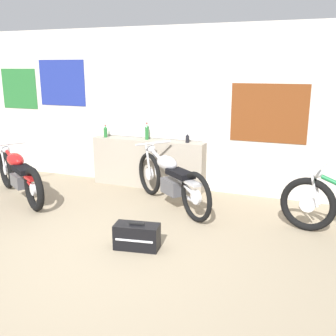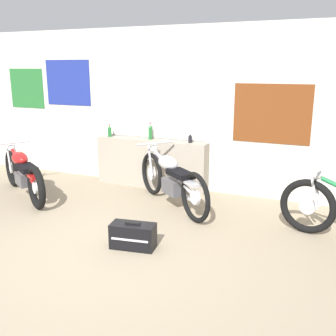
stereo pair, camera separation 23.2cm
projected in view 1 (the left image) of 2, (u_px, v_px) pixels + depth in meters
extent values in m
plane|color=gray|center=(92.00, 262.00, 4.41)|extent=(24.00, 24.00, 0.00)
cube|color=beige|center=(182.00, 110.00, 6.80)|extent=(10.00, 0.06, 2.80)
cube|color=silver|center=(151.00, 111.00, 6.98)|extent=(1.88, 0.01, 0.90)
cube|color=beige|center=(151.00, 111.00, 6.98)|extent=(1.94, 0.01, 0.96)
cube|color=brown|center=(269.00, 113.00, 6.25)|extent=(1.21, 0.01, 0.93)
cube|color=navy|center=(62.00, 83.00, 7.51)|extent=(1.01, 0.01, 0.86)
cube|color=#23662D|center=(19.00, 89.00, 7.91)|extent=(0.84, 0.01, 0.79)
cube|color=gray|center=(148.00, 164.00, 7.08)|extent=(2.09, 0.28, 0.86)
cylinder|color=#23662D|center=(106.00, 133.00, 7.22)|extent=(0.07, 0.07, 0.17)
cone|color=#23662D|center=(105.00, 127.00, 7.19)|extent=(0.06, 0.06, 0.05)
cylinder|color=red|center=(105.00, 125.00, 7.19)|extent=(0.03, 0.03, 0.02)
cylinder|color=#23662D|center=(147.00, 133.00, 6.99)|extent=(0.07, 0.07, 0.22)
cone|color=#23662D|center=(147.00, 126.00, 6.96)|extent=(0.06, 0.06, 0.06)
cylinder|color=red|center=(147.00, 123.00, 6.95)|extent=(0.03, 0.03, 0.02)
cylinder|color=black|center=(187.00, 139.00, 6.72)|extent=(0.06, 0.06, 0.12)
cone|color=black|center=(187.00, 135.00, 6.70)|extent=(0.06, 0.06, 0.03)
cylinder|color=silver|center=(187.00, 134.00, 6.70)|extent=(0.03, 0.03, 0.01)
torus|color=black|center=(7.00, 170.00, 7.02)|extent=(0.63, 0.45, 0.68)
cylinder|color=silver|center=(7.00, 170.00, 7.02)|extent=(0.19, 0.16, 0.18)
torus|color=black|center=(34.00, 189.00, 5.90)|extent=(0.63, 0.45, 0.68)
cylinder|color=silver|center=(34.00, 189.00, 5.90)|extent=(0.19, 0.16, 0.18)
cube|color=#4C4C51|center=(21.00, 181.00, 6.41)|extent=(0.46, 0.40, 0.20)
cylinder|color=#B21919|center=(19.00, 169.00, 6.36)|extent=(1.15, 0.74, 0.42)
ellipsoid|color=#B21919|center=(15.00, 160.00, 6.48)|extent=(0.54, 0.46, 0.22)
cube|color=black|center=(24.00, 169.00, 6.18)|extent=(0.54, 0.46, 0.08)
cube|color=#B21919|center=(31.00, 178.00, 5.93)|extent=(0.32, 0.27, 0.04)
cylinder|color=silver|center=(3.00, 158.00, 6.87)|extent=(0.17, 0.12, 0.48)
cylinder|color=silver|center=(10.00, 157.00, 6.94)|extent=(0.17, 0.12, 0.48)
cylinder|color=silver|center=(6.00, 144.00, 6.79)|extent=(0.36, 0.56, 0.03)
sphere|color=silver|center=(6.00, 149.00, 6.86)|extent=(0.13, 0.13, 0.13)
cylinder|color=silver|center=(32.00, 188.00, 6.45)|extent=(0.71, 0.47, 0.06)
torus|color=black|center=(149.00, 174.00, 6.67)|extent=(0.61, 0.51, 0.72)
cylinder|color=silver|center=(149.00, 174.00, 6.67)|extent=(0.19, 0.17, 0.21)
torus|color=black|center=(196.00, 197.00, 5.49)|extent=(0.61, 0.51, 0.72)
cylinder|color=silver|center=(196.00, 197.00, 5.49)|extent=(0.19, 0.17, 0.21)
cube|color=#4C4C51|center=(173.00, 187.00, 6.02)|extent=(0.45, 0.42, 0.23)
cylinder|color=#B2B2B7|center=(173.00, 172.00, 5.97)|extent=(1.04, 0.85, 0.47)
ellipsoid|color=#B2B2B7|center=(167.00, 163.00, 6.09)|extent=(0.52, 0.49, 0.22)
cube|color=black|center=(180.00, 174.00, 5.78)|extent=(0.52, 0.49, 0.08)
cube|color=#B2B2B7|center=(193.00, 183.00, 5.51)|extent=(0.31, 0.29, 0.04)
cylinder|color=silver|center=(148.00, 159.00, 6.51)|extent=(0.16, 0.14, 0.54)
cylinder|color=silver|center=(154.00, 158.00, 6.57)|extent=(0.16, 0.14, 0.54)
cylinder|color=silver|center=(153.00, 143.00, 6.41)|extent=(0.43, 0.52, 0.03)
sphere|color=silver|center=(151.00, 149.00, 6.49)|extent=(0.13, 0.13, 0.13)
cylinder|color=silver|center=(184.00, 196.00, 6.05)|extent=(0.65, 0.54, 0.06)
torus|color=black|center=(308.00, 204.00, 5.18)|extent=(0.73, 0.25, 0.73)
cylinder|color=silver|center=(308.00, 204.00, 5.18)|extent=(0.21, 0.11, 0.20)
cylinder|color=silver|center=(314.00, 187.00, 5.03)|extent=(0.17, 0.07, 0.53)
cylinder|color=silver|center=(316.00, 184.00, 5.12)|extent=(0.17, 0.07, 0.53)
cylinder|color=silver|center=(323.00, 166.00, 4.97)|extent=(0.17, 0.63, 0.03)
sphere|color=silver|center=(317.00, 173.00, 5.03)|extent=(0.13, 0.13, 0.13)
cube|color=black|center=(137.00, 236.00, 4.71)|extent=(0.57, 0.33, 0.30)
cube|color=silver|center=(134.00, 241.00, 4.59)|extent=(0.45, 0.08, 0.02)
cube|color=black|center=(137.00, 223.00, 4.67)|extent=(0.19, 0.05, 0.02)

